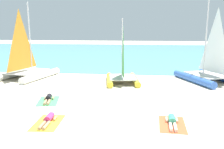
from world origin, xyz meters
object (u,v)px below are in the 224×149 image
at_px(sailboat_white, 27,67).
at_px(towel_middle, 48,123).
at_px(sailboat_yellow, 122,73).
at_px(towel_left, 48,101).
at_px(sunbather_middle, 48,119).
at_px(sailboat_blue, 209,70).
at_px(towel_right, 172,124).
at_px(sunbather_right, 172,121).
at_px(sunbather_left, 48,98).

bearing_deg(sailboat_white, towel_middle, -46.56).
height_order(sailboat_yellow, towel_left, sailboat_yellow).
distance_m(sailboat_yellow, sunbather_middle, 8.50).
height_order(sailboat_white, sunbather_middle, sailboat_white).
xyz_separation_m(sailboat_blue, sailboat_yellow, (-6.58, -1.14, -0.21)).
bearing_deg(sailboat_blue, towel_middle, -157.68).
distance_m(sailboat_blue, sailboat_white, 14.59).
distance_m(towel_right, sunbather_right, 0.14).
distance_m(towel_middle, sunbather_middle, 0.14).
relative_size(towel_middle, towel_right, 1.00).
distance_m(sailboat_white, sailboat_yellow, 8.05).
bearing_deg(towel_right, sunbather_left, 158.14).
bearing_deg(towel_middle, sailboat_white, 120.71).
bearing_deg(towel_right, sailboat_blue, 66.28).
relative_size(towel_left, sunbather_left, 1.22).
relative_size(towel_left, towel_middle, 1.00).
distance_m(sunbather_left, towel_right, 7.10).
bearing_deg(sailboat_blue, sunbather_left, -172.13).
bearing_deg(sunbather_right, sunbather_middle, -171.86).
bearing_deg(towel_right, sunbather_right, 86.58).
xyz_separation_m(sailboat_yellow, sunbather_right, (2.71, -7.60, -0.59)).
bearing_deg(sunbather_right, towel_left, 162.53).
bearing_deg(sunbather_right, sailboat_blue, 69.57).
xyz_separation_m(sailboat_blue, sunbather_middle, (-9.26, -9.19, -0.79)).
relative_size(sailboat_blue, sunbather_middle, 3.97).
bearing_deg(towel_middle, towel_right, 4.72).
height_order(sailboat_white, towel_left, sailboat_white).
relative_size(sunbather_left, towel_middle, 0.82).
height_order(sailboat_blue, sailboat_white, sailboat_white).
distance_m(sailboat_yellow, towel_left, 6.43).
relative_size(sailboat_blue, sunbather_right, 3.97).
bearing_deg(sunbather_middle, sunbather_right, 1.59).
relative_size(sailboat_blue, towel_right, 3.27).
xyz_separation_m(towel_middle, sunbather_middle, (-0.00, 0.07, 0.13)).
relative_size(towel_middle, sunbather_right, 1.21).
xyz_separation_m(sailboat_blue, sailboat_white, (-14.58, -0.29, 0.00)).
bearing_deg(towel_left, sailboat_yellow, 52.82).
distance_m(sailboat_blue, towel_left, 12.20).
bearing_deg(sailboat_white, sailboat_yellow, 6.66).
bearing_deg(towel_right, sunbather_middle, -175.99).
bearing_deg(sunbather_left, sunbather_middle, -81.57).
height_order(sunbather_left, towel_middle, sunbather_left).
bearing_deg(sailboat_white, sailboat_blue, 13.87).
relative_size(sailboat_yellow, towel_middle, 2.54).
xyz_separation_m(sunbather_middle, towel_right, (5.39, 0.38, -0.13)).
xyz_separation_m(sunbather_left, towel_right, (6.59, -2.64, -0.13)).
bearing_deg(towel_middle, sunbather_middle, 93.12).
bearing_deg(sunbather_middle, sunbather_left, 108.44).
height_order(sailboat_yellow, towel_right, sailboat_yellow).
relative_size(towel_left, sunbather_right, 1.21).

